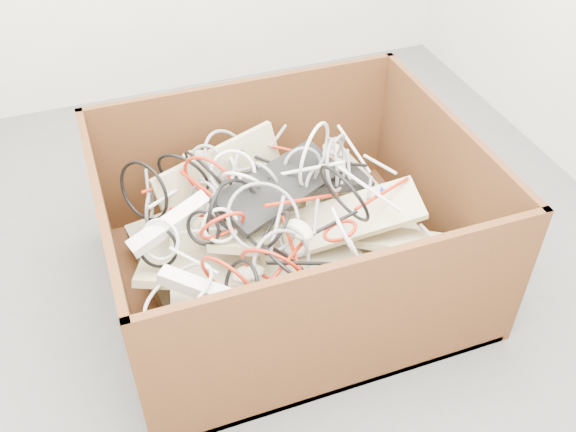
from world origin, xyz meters
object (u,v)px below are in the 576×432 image
object	(u,v)px
cardboard_box	(286,254)
power_strip_left	(170,224)
power_strip_right	(202,289)
vga_plug	(387,190)

from	to	relation	value
cardboard_box	power_strip_left	xyz separation A→B (m)	(-0.38, 0.03, 0.24)
power_strip_left	power_strip_right	world-z (taller)	power_strip_left
cardboard_box	power_strip_left	bearing A→B (deg)	176.14
power_strip_right	vga_plug	bearing A→B (deg)	55.81
power_strip_right	power_strip_left	bearing A→B (deg)	134.84
power_strip_right	vga_plug	size ratio (longest dim) A/B	5.95
vga_plug	power_strip_right	bearing A→B (deg)	-131.65
cardboard_box	power_strip_left	distance (m)	0.45
power_strip_left	vga_plug	world-z (taller)	power_strip_left
power_strip_left	vga_plug	xyz separation A→B (m)	(0.75, -0.03, -0.04)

